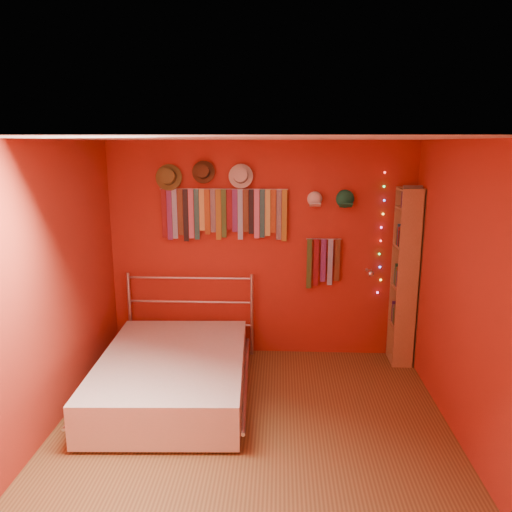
% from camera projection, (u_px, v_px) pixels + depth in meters
% --- Properties ---
extents(ground, '(3.50, 3.50, 0.00)m').
position_uv_depth(ground, '(252.00, 432.00, 4.36)').
color(ground, brown).
rests_on(ground, ground).
extents(back_wall, '(3.50, 0.02, 2.50)m').
position_uv_depth(back_wall, '(260.00, 250.00, 5.78)').
color(back_wall, maroon).
rests_on(back_wall, ground).
extents(right_wall, '(0.02, 3.50, 2.50)m').
position_uv_depth(right_wall, '(470.00, 298.00, 4.00)').
color(right_wall, maroon).
rests_on(right_wall, ground).
extents(left_wall, '(0.02, 3.50, 2.50)m').
position_uv_depth(left_wall, '(43.00, 292.00, 4.16)').
color(left_wall, maroon).
rests_on(left_wall, ground).
extents(ceiling, '(3.50, 3.50, 0.02)m').
position_uv_depth(ceiling, '(252.00, 138.00, 3.80)').
color(ceiling, white).
rests_on(ceiling, back_wall).
extents(tie_rack, '(1.45, 0.03, 0.61)m').
position_uv_depth(tie_rack, '(223.00, 212.00, 5.64)').
color(tie_rack, '#BBBBC0').
rests_on(tie_rack, back_wall).
extents(small_tie_rack, '(0.40, 0.03, 0.59)m').
position_uv_depth(small_tie_rack, '(323.00, 261.00, 5.71)').
color(small_tie_rack, '#BBBBC0').
rests_on(small_tie_rack, back_wall).
extents(fedora_olive, '(0.30, 0.16, 0.29)m').
position_uv_depth(fedora_olive, '(168.00, 177.00, 5.55)').
color(fedora_olive, brown).
rests_on(fedora_olive, back_wall).
extents(fedora_brown, '(0.25, 0.14, 0.25)m').
position_uv_depth(fedora_brown, '(203.00, 172.00, 5.52)').
color(fedora_brown, '#472E19').
rests_on(fedora_brown, back_wall).
extents(fedora_white, '(0.27, 0.15, 0.27)m').
position_uv_depth(fedora_white, '(241.00, 176.00, 5.51)').
color(fedora_white, beige).
rests_on(fedora_white, back_wall).
extents(cap_white, '(0.17, 0.22, 0.17)m').
position_uv_depth(cap_white, '(315.00, 199.00, 5.57)').
color(cap_white, white).
rests_on(cap_white, back_wall).
extents(cap_green, '(0.19, 0.24, 0.19)m').
position_uv_depth(cap_green, '(345.00, 199.00, 5.55)').
color(cap_green, '#186C48').
rests_on(cap_green, back_wall).
extents(fairy_lights, '(0.06, 0.02, 1.40)m').
position_uv_depth(fairy_lights, '(381.00, 234.00, 5.63)').
color(fairy_lights, '#FF3333').
rests_on(fairy_lights, back_wall).
extents(reading_lamp, '(0.07, 0.30, 0.09)m').
position_uv_depth(reading_lamp, '(370.00, 273.00, 5.54)').
color(reading_lamp, '#BBBBC0').
rests_on(reading_lamp, back_wall).
extents(bookshelf, '(0.25, 0.34, 2.00)m').
position_uv_depth(bookshelf, '(408.00, 276.00, 5.54)').
color(bookshelf, olive).
rests_on(bookshelf, ground).
extents(bed, '(1.57, 2.07, 0.99)m').
position_uv_depth(bed, '(173.00, 374.00, 4.95)').
color(bed, '#BBBBC0').
rests_on(bed, ground).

